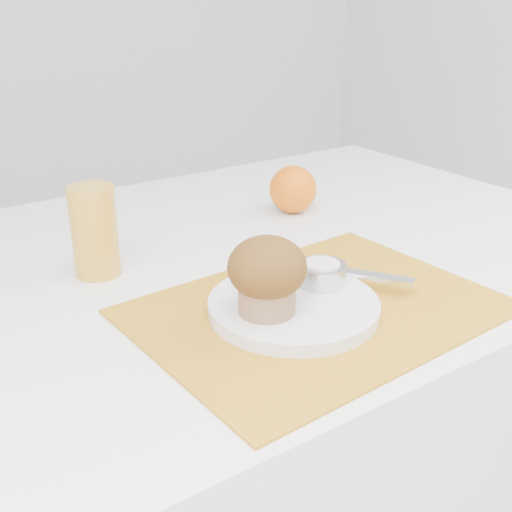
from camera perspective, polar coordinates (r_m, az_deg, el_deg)
table at (r=1.16m, az=-1.34°, el=-16.71°), size 1.20×0.80×0.75m
placemat at (r=0.79m, az=5.44°, el=-4.72°), size 0.45×0.34×0.00m
plate at (r=0.78m, az=3.35°, el=-4.50°), size 0.21×0.21×0.02m
ramekin at (r=0.81m, az=5.85°, el=-1.60°), size 0.07×0.07×0.03m
cream at (r=0.81m, az=5.88°, el=-0.76°), size 0.06×0.06×0.01m
raspberry_near at (r=0.81m, az=1.55°, el=-1.86°), size 0.02×0.02×0.02m
raspberry_far at (r=0.83m, az=4.29°, el=-1.46°), size 0.02×0.02×0.02m
butter_knife at (r=0.85m, az=6.56°, el=-1.17°), size 0.14×0.19×0.01m
orange at (r=1.12m, az=3.30°, el=5.93°), size 0.08×0.08×0.08m
juice_glass at (r=0.89m, az=-14.17°, el=2.14°), size 0.07×0.07×0.13m
muffin at (r=0.73m, az=0.99°, el=-1.59°), size 0.09×0.09×0.09m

